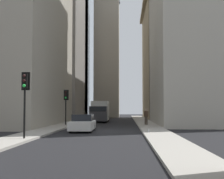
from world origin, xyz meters
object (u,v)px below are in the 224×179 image
(sedan_white, at_px, (83,124))
(discarded_bottle, at_px, (149,131))
(traffic_light_foreground, at_px, (25,89))
(delivery_truck, at_px, (100,111))
(pedestrian, at_px, (146,116))
(traffic_light_midblock, at_px, (66,99))

(sedan_white, height_order, discarded_bottle, sedan_white)
(traffic_light_foreground, relative_size, discarded_bottle, 14.75)
(sedan_white, bearing_deg, delivery_truck, 0.00)
(delivery_truck, xyz_separation_m, traffic_light_foreground, (-25.02, 2.52, 1.61))
(delivery_truck, relative_size, discarded_bottle, 23.93)
(discarded_bottle, bearing_deg, pedestrian, -2.70)
(discarded_bottle, bearing_deg, traffic_light_foreground, 122.35)
(traffic_light_midblock, xyz_separation_m, pedestrian, (0.63, -8.62, -1.81))
(traffic_light_foreground, distance_m, traffic_light_midblock, 15.28)
(traffic_light_foreground, relative_size, pedestrian, 2.32)
(delivery_truck, height_order, traffic_light_foreground, traffic_light_foreground)
(traffic_light_foreground, height_order, pedestrian, traffic_light_foreground)
(traffic_light_midblock, bearing_deg, traffic_light_foreground, -178.64)
(sedan_white, bearing_deg, traffic_light_midblock, 20.07)
(traffic_light_midblock, bearing_deg, pedestrian, -85.80)
(delivery_truck, height_order, traffic_light_midblock, traffic_light_midblock)
(sedan_white, xyz_separation_m, pedestrian, (8.53, -5.73, 0.41))
(delivery_truck, height_order, sedan_white, delivery_truck)
(discarded_bottle, bearing_deg, traffic_light_midblock, 37.98)
(traffic_light_foreground, xyz_separation_m, traffic_light_midblock, (15.28, 0.36, -0.18))
(traffic_light_midblock, xyz_separation_m, discarded_bottle, (-10.38, -8.10, -2.64))
(traffic_light_foreground, bearing_deg, sedan_white, -18.88)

